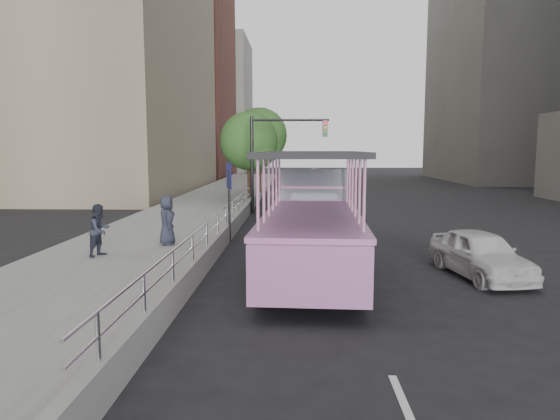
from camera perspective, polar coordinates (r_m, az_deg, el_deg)
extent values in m
plane|color=black|center=(14.70, 3.80, -6.72)|extent=(160.00, 160.00, 0.00)
cube|color=#979792|center=(25.06, -10.20, -0.76)|extent=(5.50, 80.00, 0.30)
cube|color=gray|center=(16.76, -7.15, -3.38)|extent=(0.24, 30.00, 0.36)
cylinder|color=silver|center=(7.24, -20.11, -13.41)|extent=(0.07, 0.07, 0.70)
cylinder|color=silver|center=(9.03, -15.31, -9.15)|extent=(0.07, 0.07, 0.70)
cylinder|color=silver|center=(10.89, -12.19, -6.29)|extent=(0.07, 0.07, 0.70)
cylinder|color=silver|center=(12.80, -10.01, -4.25)|extent=(0.07, 0.07, 0.70)
cylinder|color=silver|center=(14.73, -8.40, -2.75)|extent=(0.07, 0.07, 0.70)
cylinder|color=silver|center=(16.67, -7.18, -1.59)|extent=(0.07, 0.07, 0.70)
cylinder|color=silver|center=(18.63, -6.21, -0.67)|extent=(0.07, 0.07, 0.70)
cylinder|color=silver|center=(20.60, -5.42, 0.07)|extent=(0.07, 0.07, 0.70)
cylinder|color=silver|center=(22.57, -4.77, 0.68)|extent=(0.07, 0.07, 0.70)
cylinder|color=silver|center=(24.54, -4.23, 1.19)|extent=(0.07, 0.07, 0.70)
cylinder|color=silver|center=(26.52, -3.77, 1.63)|extent=(0.07, 0.07, 0.70)
cylinder|color=silver|center=(16.67, -7.18, -1.59)|extent=(0.06, 22.00, 0.06)
cylinder|color=silver|center=(16.63, -7.19, -0.46)|extent=(0.06, 22.00, 0.06)
cylinder|color=black|center=(11.31, -2.10, -8.60)|extent=(0.38, 0.90, 0.89)
cylinder|color=black|center=(11.28, 9.05, -8.72)|extent=(0.38, 0.90, 0.89)
cylinder|color=black|center=(13.97, -0.83, -5.57)|extent=(0.38, 0.90, 0.89)
cylinder|color=black|center=(13.95, 8.12, -5.66)|extent=(0.38, 0.90, 0.89)
cylinder|color=black|center=(16.67, 0.02, -3.51)|extent=(0.38, 0.90, 0.89)
cylinder|color=black|center=(16.65, 7.50, -3.58)|extent=(0.38, 0.90, 0.89)
cube|color=#C77EA6|center=(14.00, 3.67, -3.19)|extent=(2.80, 8.18, 1.23)
cube|color=#C77EA6|center=(18.65, 3.84, 0.13)|extent=(2.50, 2.19, 1.54)
cylinder|color=#C77EA6|center=(19.45, 3.87, 1.29)|extent=(2.34, 0.79, 2.32)
cube|color=#A15D97|center=(9.90, 3.39, -7.47)|extent=(2.48, 0.45, 1.23)
cube|color=#A15D97|center=(13.90, 3.69, -0.44)|extent=(2.93, 8.48, 0.12)
cube|color=black|center=(13.39, 3.73, 6.39)|extent=(2.88, 6.61, 0.14)
cube|color=#8C96A6|center=(16.83, 3.82, 2.91)|extent=(2.27, 0.30, 1.03)
cube|color=#C77EA6|center=(17.30, 3.83, 2.04)|extent=(2.21, 1.07, 0.49)
imported|color=silver|center=(14.70, 21.91, -4.64)|extent=(2.14, 4.00, 1.29)
imported|color=#272A3A|center=(15.79, -19.90, -2.18)|extent=(0.81, 0.92, 1.56)
imported|color=#272A3A|center=(17.00, -12.80, -1.16)|extent=(0.56, 0.83, 1.64)
cylinder|color=black|center=(18.66, -5.82, 0.43)|extent=(0.09, 0.09, 2.72)
cube|color=#0C125A|center=(18.56, -5.86, 3.94)|extent=(0.27, 0.63, 0.98)
cube|color=silver|center=(18.56, -5.77, 3.94)|extent=(0.17, 0.41, 0.60)
cylinder|color=black|center=(26.90, -3.22, 5.10)|extent=(0.18, 0.18, 5.20)
cylinder|color=black|center=(26.82, 1.07, 10.24)|extent=(4.20, 0.12, 0.12)
cube|color=black|center=(26.84, 5.18, 9.25)|extent=(0.28, 0.22, 0.85)
sphere|color=red|center=(26.72, 5.21, 9.90)|extent=(0.16, 0.16, 0.16)
cylinder|color=#352318|center=(30.48, -3.55, 3.33)|extent=(0.22, 0.22, 3.08)
sphere|color=#2D4F1F|center=(30.42, -3.59, 7.88)|extent=(3.52, 3.52, 3.52)
sphere|color=#2D4F1F|center=(30.08, -2.87, 6.85)|extent=(2.42, 2.42, 2.42)
cylinder|color=#352318|center=(36.42, -2.34, 4.24)|extent=(0.22, 0.22, 3.47)
sphere|color=#2D4F1F|center=(36.39, -2.36, 8.54)|extent=(3.97, 3.97, 3.97)
sphere|color=#2D4F1F|center=(36.05, -1.75, 7.57)|extent=(2.73, 2.73, 2.73)
cube|color=brown|center=(65.39, -14.11, 15.16)|extent=(18.00, 16.00, 26.00)
cube|color=slate|center=(63.44, 27.99, 17.58)|extent=(20.00, 20.00, 32.00)
cube|color=slate|center=(80.06, -9.42, 11.57)|extent=(16.00, 14.00, 20.00)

